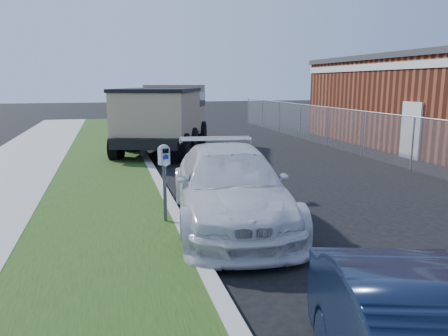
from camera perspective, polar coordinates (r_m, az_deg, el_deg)
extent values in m
plane|color=black|center=(9.81, 9.50, -6.43)|extent=(120.00, 120.00, 0.00)
cube|color=gray|center=(10.96, -7.44, -4.08)|extent=(0.25, 50.00, 0.15)
cube|color=#193D10|center=(10.89, -15.84, -4.58)|extent=(3.00, 50.00, 0.13)
plane|color=slate|center=(18.52, 17.71, 4.29)|extent=(0.00, 30.00, 30.00)
cylinder|color=#979DA5|center=(18.44, 17.87, 7.06)|extent=(0.04, 30.00, 0.04)
cylinder|color=#979DA5|center=(16.09, 23.41, 2.94)|extent=(0.06, 0.06, 1.80)
cylinder|color=#979DA5|center=(18.52, 17.71, 4.29)|extent=(0.06, 0.06, 1.80)
cylinder|color=#979DA5|center=(21.09, 13.34, 5.29)|extent=(0.06, 0.06, 1.80)
cylinder|color=#979DA5|center=(23.77, 9.94, 6.04)|extent=(0.06, 0.06, 1.80)
cylinder|color=#979DA5|center=(26.51, 7.22, 6.63)|extent=(0.06, 0.06, 1.80)
cylinder|color=#979DA5|center=(29.31, 5.01, 7.09)|extent=(0.06, 0.06, 1.80)
cylinder|color=#979DA5|center=(32.14, 3.19, 7.47)|extent=(0.06, 0.06, 1.80)
cube|color=silver|center=(20.07, 20.26, 12.35)|extent=(0.06, 14.00, 0.30)
cube|color=silver|center=(18.52, 23.20, 4.54)|extent=(0.08, 1.10, 2.20)
cylinder|color=#3F4247|center=(8.98, -7.72, -3.26)|extent=(0.10, 0.10, 1.14)
cube|color=gray|center=(8.83, -7.85, 1.54)|extent=(0.24, 0.20, 0.34)
ellipsoid|color=gray|center=(8.80, -7.88, 2.64)|extent=(0.25, 0.21, 0.13)
cube|color=black|center=(8.74, -7.63, 2.21)|extent=(0.13, 0.06, 0.09)
cube|color=navy|center=(8.77, -7.62, 1.41)|extent=(0.12, 0.05, 0.08)
cylinder|color=silver|center=(8.79, -7.60, 0.60)|extent=(0.12, 0.05, 0.13)
cube|color=#3F4247|center=(8.76, -7.63, 1.63)|extent=(0.04, 0.02, 0.06)
imported|color=silver|center=(9.18, 0.57, -2.36)|extent=(2.87, 5.69, 1.58)
cube|color=black|center=(18.86, -7.77, 4.53)|extent=(4.67, 7.49, 0.39)
cube|color=#937E5F|center=(21.27, -6.35, 7.77)|extent=(3.12, 2.75, 2.21)
cube|color=black|center=(21.24, -6.38, 8.96)|extent=(3.16, 2.78, 0.66)
cube|color=#937E5F|center=(17.91, -8.46, 7.10)|extent=(4.06, 5.27, 1.77)
cube|color=black|center=(17.88, -8.54, 10.04)|extent=(4.21, 5.41, 0.13)
cube|color=black|center=(22.37, -5.78, 5.38)|extent=(2.56, 1.05, 0.33)
cylinder|color=black|center=(21.54, -9.68, 4.61)|extent=(0.71, 1.16, 1.11)
cylinder|color=black|center=(21.05, -2.92, 4.61)|extent=(0.71, 1.16, 1.11)
cylinder|color=black|center=(18.68, -11.94, 3.56)|extent=(0.71, 1.16, 1.11)
cylinder|color=black|center=(18.11, -4.18, 3.54)|extent=(0.71, 1.16, 1.11)
cylinder|color=black|center=(16.79, -13.87, 2.65)|extent=(0.71, 1.16, 1.11)
cylinder|color=black|center=(16.16, -5.27, 2.61)|extent=(0.71, 1.16, 1.11)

